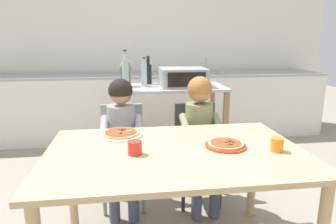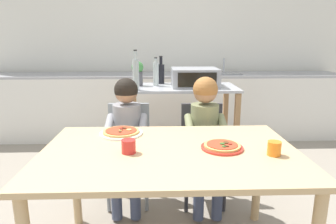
{
  "view_description": "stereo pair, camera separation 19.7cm",
  "coord_description": "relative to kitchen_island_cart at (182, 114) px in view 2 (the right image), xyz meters",
  "views": [
    {
      "loc": [
        -0.26,
        -1.6,
        1.35
      ],
      "look_at": [
        0.0,
        0.3,
        0.88
      ],
      "focal_mm": 32.21,
      "sensor_mm": 36.0,
      "label": 1
    },
    {
      "loc": [
        -0.07,
        -1.62,
        1.35
      ],
      "look_at": [
        0.0,
        0.3,
        0.88
      ],
      "focal_mm": 32.21,
      "sensor_mm": 36.0,
      "label": 2
    }
  ],
  "objects": [
    {
      "name": "kitchen_island_cart",
      "position": [
        0.0,
        0.0,
        0.0
      ],
      "size": [
        1.11,
        0.58,
        0.87
      ],
      "color": "#B7BABF",
      "rests_on": "ground"
    },
    {
      "name": "dining_chair_right",
      "position": [
        0.12,
        -0.7,
        -0.1
      ],
      "size": [
        0.36,
        0.36,
        0.81
      ],
      "color": "#333338",
      "rests_on": "ground"
    },
    {
      "name": "drinking_cup_orange",
      "position": [
        0.38,
        -1.53,
        0.18
      ],
      "size": [
        0.07,
        0.07,
        0.08
      ],
      "primitive_type": "cylinder",
      "color": "orange",
      "rests_on": "dining_table"
    },
    {
      "name": "dining_table",
      "position": [
        -0.19,
        -1.43,
        0.06
      ],
      "size": [
        1.46,
        0.95,
        0.73
      ],
      "color": "tan",
      "rests_on": "ground"
    },
    {
      "name": "kitchen_counter",
      "position": [
        -0.18,
        1.06,
        -0.14
      ],
      "size": [
        4.94,
        0.6,
        1.08
      ],
      "color": "silver",
      "rests_on": "ground"
    },
    {
      "name": "bottle_tall_green_wine",
      "position": [
        -0.21,
        0.21,
        0.4
      ],
      "size": [
        0.07,
        0.07,
        0.3
      ],
      "color": "black",
      "rests_on": "kitchen_island_cart"
    },
    {
      "name": "dining_chair_left",
      "position": [
        -0.5,
        -0.67,
        -0.1
      ],
      "size": [
        0.36,
        0.36,
        0.81
      ],
      "color": "gray",
      "rests_on": "ground"
    },
    {
      "name": "toaster_oven",
      "position": [
        0.13,
        0.0,
        0.38
      ],
      "size": [
        0.47,
        0.4,
        0.18
      ],
      "color": "#999BA0",
      "rests_on": "kitchen_island_cart"
    },
    {
      "name": "bottle_squat_spirits",
      "position": [
        -0.27,
        0.05,
        0.41
      ],
      "size": [
        0.06,
        0.06,
        0.29
      ],
      "color": "#ADB7B2",
      "rests_on": "kitchen_island_cart"
    },
    {
      "name": "child_in_olive_shirt",
      "position": [
        0.12,
        -0.82,
        0.09
      ],
      "size": [
        0.32,
        0.42,
        1.04
      ],
      "color": "#424C6B",
      "rests_on": "ground"
    },
    {
      "name": "potted_herb_plant",
      "position": [
        -0.46,
        0.07,
        0.42
      ],
      "size": [
        0.12,
        0.12,
        0.25
      ],
      "color": "#4C4C51",
      "rests_on": "kitchen_island_cart"
    },
    {
      "name": "ground_plane",
      "position": [
        -0.19,
        -0.29,
        -0.59
      ],
      "size": [
        11.33,
        11.33,
        0.0
      ],
      "primitive_type": "plane",
      "color": "gray"
    },
    {
      "name": "drinking_cup_red",
      "position": [
        -0.42,
        -1.47,
        0.18
      ],
      "size": [
        0.08,
        0.08,
        0.08
      ],
      "primitive_type": "cylinder",
      "color": "red",
      "rests_on": "dining_table"
    },
    {
      "name": "pizza_plate_white",
      "position": [
        -0.5,
        -1.12,
        0.16
      ],
      "size": [
        0.28,
        0.28,
        0.03
      ],
      "color": "white",
      "rests_on": "dining_table"
    },
    {
      "name": "bottle_dark_olive_oil",
      "position": [
        -0.45,
        -0.21,
        0.44
      ],
      "size": [
        0.06,
        0.06,
        0.38
      ],
      "color": "#ADB7B2",
      "rests_on": "kitchen_island_cart"
    },
    {
      "name": "child_in_grey_shirt",
      "position": [
        -0.5,
        -0.79,
        0.08
      ],
      "size": [
        0.32,
        0.42,
        1.03
      ],
      "color": "#424C6B",
      "rests_on": "ground"
    },
    {
      "name": "back_wall_tiled",
      "position": [
        -0.19,
        1.47,
        0.76
      ],
      "size": [
        5.48,
        0.12,
        2.7
      ],
      "color": "white",
      "rests_on": "ground"
    },
    {
      "name": "pizza_plate_red_rimmed",
      "position": [
        0.12,
        -1.42,
        0.16
      ],
      "size": [
        0.24,
        0.24,
        0.03
      ],
      "color": "red",
      "rests_on": "dining_table"
    }
  ]
}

